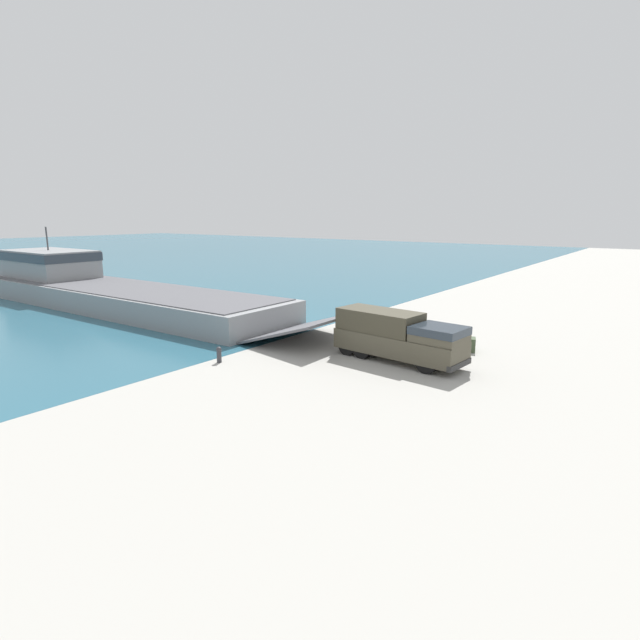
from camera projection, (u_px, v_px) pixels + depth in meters
The scene contains 6 objects.
ground_plane at pixel (361, 346), 32.34m from camera, with size 240.00×240.00×0.00m, color #A8A59E.
landing_craft at pixel (101, 287), 47.18m from camera, with size 8.94×42.23×7.17m.
military_truck at pixel (398, 336), 28.83m from camera, with size 3.06×8.08×2.84m.
soldier_on_ramp at pixel (434, 337), 30.65m from camera, with size 0.50×0.44×1.74m.
mooring_bollard at pixel (219, 354), 28.73m from camera, with size 0.32×0.32×0.94m.
cargo_crate at pixel (467, 344), 31.15m from camera, with size 0.86×1.04×0.86m, color #3D4C33.
Camera 1 is at (-26.68, -16.57, 8.35)m, focal length 28.00 mm.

